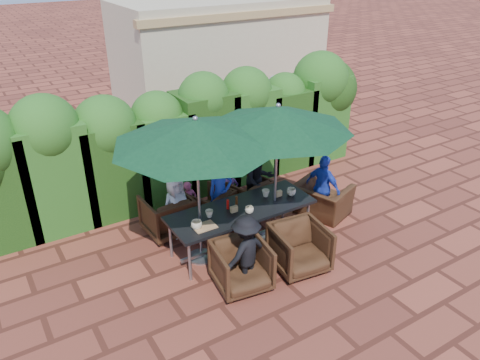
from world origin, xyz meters
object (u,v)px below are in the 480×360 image
dining_table (241,212)px  chair_far_mid (212,205)px  chair_near_left (241,264)px  chair_far_right (249,194)px  umbrella_right (278,118)px  chair_far_left (167,213)px  chair_end_right (323,195)px  umbrella_left (196,132)px  chair_near_right (300,246)px

dining_table → chair_far_mid: size_ratio=3.55×
chair_near_left → chair_far_right: bearing=62.5°
dining_table → chair_near_left: chair_near_left is taller
umbrella_right → chair_far_right: size_ratio=3.41×
chair_far_left → chair_far_mid: chair_far_left is taller
dining_table → chair_end_right: 1.88m
dining_table → chair_near_left: bearing=-122.0°
dining_table → chair_far_mid: 1.03m
chair_far_mid → dining_table: bearing=69.1°
chair_near_left → umbrella_left: bearing=109.2°
umbrella_left → chair_near_right: 2.41m
umbrella_left → chair_end_right: 3.16m
chair_far_right → chair_near_right: (-0.30, -1.94, 0.05)m
chair_far_mid → chair_near_left: chair_near_left is taller
chair_far_left → chair_far_right: bearing=173.7°
chair_far_mid → chair_far_right: 0.80m
chair_far_mid → chair_near_left: size_ratio=0.87×
umbrella_left → chair_far_mid: bearing=52.5°
umbrella_right → chair_far_left: bearing=143.1°
chair_far_right → chair_near_right: bearing=66.9°
dining_table → umbrella_left: 1.70m
umbrella_right → chair_near_right: umbrella_right is taller
dining_table → chair_end_right: (1.86, 0.10, -0.26)m
dining_table → chair_far_left: size_ratio=3.08×
chair_far_right → chair_near_left: size_ratio=0.90×
chair_far_mid → chair_end_right: size_ratio=0.73×
dining_table → umbrella_right: 1.66m
chair_far_mid → chair_near_right: size_ratio=0.85×
chair_far_right → chair_end_right: 1.40m
chair_far_mid → chair_end_right: bearing=132.0°
chair_far_right → chair_near_left: bearing=40.1°
umbrella_right → umbrella_left: bearing=174.1°
dining_table → chair_far_left: chair_far_left is taller
chair_near_right → chair_far_mid: bearing=111.7°
chair_far_left → umbrella_right: bearing=140.5°
chair_far_left → chair_near_right: size_ratio=0.97×
chair_far_mid → umbrella_left: bearing=29.4°
dining_table → chair_near_right: bearing=-65.0°
umbrella_right → chair_near_left: umbrella_right is taller
chair_far_left → chair_far_mid: bearing=171.9°
chair_far_mid → chair_far_right: size_ratio=0.97×
umbrella_right → chair_near_right: bearing=-99.9°
dining_table → umbrella_right: (0.62, -0.07, 1.54)m
chair_far_left → chair_far_right: size_ratio=1.12×
chair_far_mid → chair_near_right: (0.50, -1.97, 0.06)m
dining_table → umbrella_left: umbrella_left is taller
umbrella_right → chair_far_left: umbrella_right is taller
dining_table → chair_far_right: (0.76, 0.95, -0.32)m
umbrella_right → chair_far_right: umbrella_right is taller
chair_far_left → chair_near_left: 1.97m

